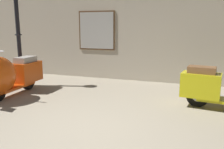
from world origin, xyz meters
name	(u,v)px	position (x,y,z in m)	size (l,w,h in m)	color
ground_plane	(82,135)	(0.00, 0.00, 0.00)	(60.00, 60.00, 0.00)	gray
showroom_back_wall	(145,19)	(0.14, 4.02, 1.85)	(18.00, 0.63, 3.70)	#BCB29E
scooter_0	(8,75)	(-2.51, 1.29, 0.51)	(0.62, 1.86, 1.13)	black
lamppost	(18,26)	(-2.97, 2.30, 1.64)	(0.32, 0.32, 2.72)	black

